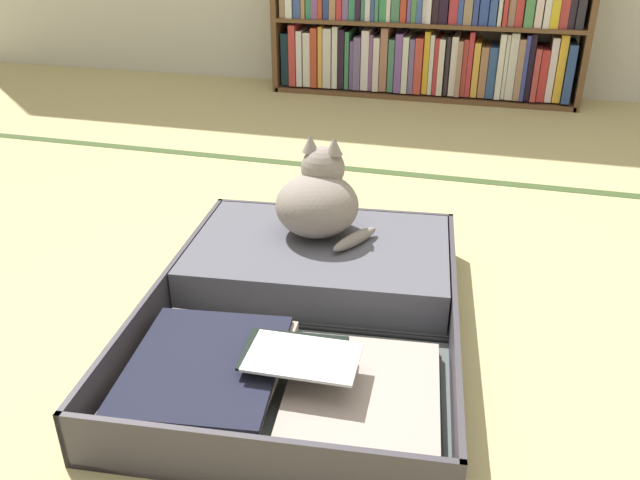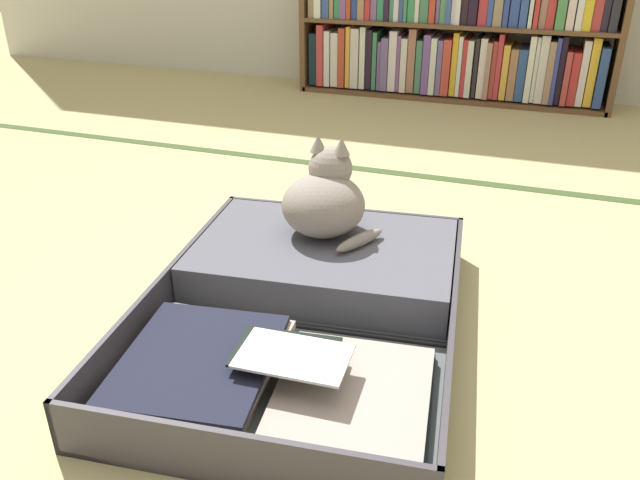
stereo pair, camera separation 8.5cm
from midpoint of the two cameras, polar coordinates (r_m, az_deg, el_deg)
The scene contains 5 objects.
ground_plane at distance 1.54m, azimuth 3.69°, elevation -7.68°, with size 10.00×10.00×0.00m, color tan.
tatami_border at distance 2.45m, azimuth 10.36°, elevation 5.59°, with size 4.80×0.05×0.00m.
bookshelf at distance 3.54m, azimuth 12.61°, elevation 18.01°, with size 1.61×0.27×0.76m.
open_suitcase at distance 1.55m, azimuth 0.44°, elevation -5.09°, with size 0.79×1.01×0.12m.
black_cat at distance 1.67m, azimuth 1.99°, elevation 3.60°, with size 0.28×0.24×0.26m.
Camera 2 is at (0.36, -1.22, 0.88)m, focal length 35.90 mm.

